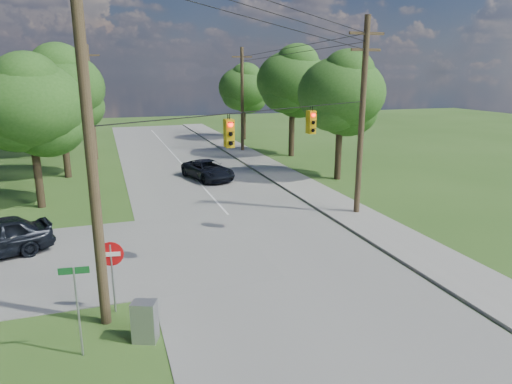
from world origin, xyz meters
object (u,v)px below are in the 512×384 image
object	(u,v)px
do_not_enter_sign	(111,262)
pole_north_w	(92,102)
pole_sw	(88,126)
pole_ne	(362,115)
control_cabinet	(145,321)
pole_north_e	(242,99)
car_main_north	(208,170)

from	to	relation	value
do_not_enter_sign	pole_north_w	bearing A→B (deg)	100.83
pole_sw	pole_ne	xyz separation A→B (m)	(13.50, 7.60, -0.76)
control_cabinet	pole_sw	bearing A→B (deg)	149.62
pole_ne	control_cabinet	bearing A→B (deg)	-143.92
pole_north_e	car_main_north	xyz separation A→B (m)	(-6.04, -11.10, -4.40)
pole_sw	do_not_enter_sign	bearing A→B (deg)	63.17
pole_sw	pole_ne	bearing A→B (deg)	29.38
pole_north_e	do_not_enter_sign	xyz separation A→B (m)	(-13.20, -29.00, -3.34)
pole_ne	do_not_enter_sign	xyz separation A→B (m)	(-13.20, -7.00, -3.68)
pole_ne	control_cabinet	distance (m)	16.09
do_not_enter_sign	pole_north_e	bearing A→B (deg)	74.97
pole_north_e	do_not_enter_sign	bearing A→B (deg)	-114.47
pole_north_w	do_not_enter_sign	distance (m)	29.20
pole_north_e	control_cabinet	bearing A→B (deg)	-111.78
pole_north_w	car_main_north	size ratio (longest dim) A/B	1.99
control_cabinet	do_not_enter_sign	xyz separation A→B (m)	(-0.80, 2.03, 1.16)
pole_ne	pole_north_e	world-z (taller)	pole_ne
pole_sw	pole_ne	size ratio (longest dim) A/B	1.14
pole_north_w	car_main_north	xyz separation A→B (m)	(7.86, -11.10, -4.40)
pole_sw	pole_north_e	xyz separation A→B (m)	(13.50, 29.60, -1.10)
control_cabinet	do_not_enter_sign	size ratio (longest dim) A/B	0.51
control_cabinet	do_not_enter_sign	distance (m)	2.47
pole_north_w	pole_ne	bearing A→B (deg)	-57.71
pole_ne	car_main_north	xyz separation A→B (m)	(-6.04, 10.90, -4.74)
pole_north_e	do_not_enter_sign	world-z (taller)	pole_north_e
car_main_north	control_cabinet	size ratio (longest dim) A/B	3.99
pole_ne	pole_north_e	xyz separation A→B (m)	(-0.00, 22.00, -0.34)
pole_sw	car_main_north	size ratio (longest dim) A/B	2.39
pole_north_e	do_not_enter_sign	distance (m)	32.04
pole_north_e	do_not_enter_sign	size ratio (longest dim) A/B	4.06
do_not_enter_sign	pole_ne	bearing A→B (deg)	37.39
car_main_north	pole_ne	bearing A→B (deg)	-76.38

